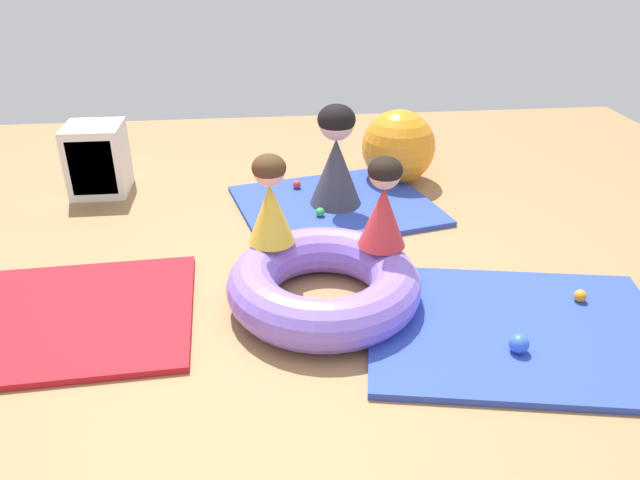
% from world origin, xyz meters
% --- Properties ---
extents(ground_plane, '(8.00, 8.00, 0.00)m').
position_xyz_m(ground_plane, '(0.00, 0.00, 0.00)').
color(ground_plane, '#9E7549').
extents(gym_mat_center_rear, '(1.94, 1.22, 0.04)m').
position_xyz_m(gym_mat_center_rear, '(-1.57, 0.08, 0.02)').
color(gym_mat_center_rear, '#B21923').
rests_on(gym_mat_center_rear, ground).
extents(gym_mat_far_left, '(1.79, 1.46, 0.04)m').
position_xyz_m(gym_mat_far_left, '(1.12, -0.28, 0.02)').
color(gym_mat_far_left, '#2D47B7').
rests_on(gym_mat_far_left, ground).
extents(gym_mat_front, '(1.67, 1.50, 0.04)m').
position_xyz_m(gym_mat_front, '(0.36, 1.43, 0.02)').
color(gym_mat_front, '#2D47B7').
rests_on(gym_mat_front, ground).
extents(inflatable_cushion, '(1.10, 1.10, 0.29)m').
position_xyz_m(inflatable_cushion, '(0.12, 0.09, 0.14)').
color(inflatable_cushion, '#8466E0').
rests_on(inflatable_cushion, ground).
extents(child_in_red, '(0.39, 0.39, 0.54)m').
position_xyz_m(child_in_red, '(0.48, 0.27, 0.55)').
color(child_in_red, red).
rests_on(child_in_red, inflatable_cushion).
extents(child_in_yellow, '(0.39, 0.39, 0.54)m').
position_xyz_m(child_in_yellow, '(-0.16, 0.38, 0.55)').
color(child_in_yellow, yellow).
rests_on(child_in_yellow, inflatable_cushion).
extents(adult_seated, '(0.55, 0.55, 0.77)m').
position_xyz_m(adult_seated, '(0.36, 1.43, 0.42)').
color(adult_seated, '#383842').
rests_on(adult_seated, gym_mat_front).
extents(play_ball_blue, '(0.10, 0.10, 0.10)m').
position_xyz_m(play_ball_blue, '(1.04, -0.49, 0.09)').
color(play_ball_blue, blue).
rests_on(play_ball_blue, gym_mat_far_left).
extents(play_ball_red, '(0.07, 0.07, 0.07)m').
position_xyz_m(play_ball_red, '(0.09, 1.76, 0.07)').
color(play_ball_red, red).
rests_on(play_ball_red, gym_mat_front).
extents(play_ball_green, '(0.07, 0.07, 0.07)m').
position_xyz_m(play_ball_green, '(0.22, 1.21, 0.07)').
color(play_ball_green, green).
rests_on(play_ball_green, gym_mat_front).
extents(play_ball_orange, '(0.07, 0.07, 0.07)m').
position_xyz_m(play_ball_orange, '(1.57, -0.08, 0.08)').
color(play_ball_orange, orange).
rests_on(play_ball_orange, gym_mat_far_left).
extents(exercise_ball_large, '(0.61, 0.61, 0.61)m').
position_xyz_m(exercise_ball_large, '(0.95, 1.93, 0.31)').
color(exercise_ball_large, orange).
rests_on(exercise_ball_large, ground).
extents(storage_cube, '(0.44, 0.44, 0.56)m').
position_xyz_m(storage_cube, '(-1.50, 1.94, 0.28)').
color(storage_cube, silver).
rests_on(storage_cube, ground).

